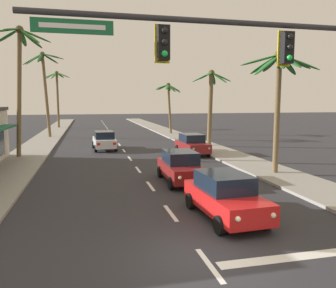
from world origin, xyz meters
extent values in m
plane|color=#2D2D33|center=(0.00, 0.00, 0.00)|extent=(220.00, 220.00, 0.00)
cube|color=gray|center=(7.80, 20.00, 0.07)|extent=(3.20, 110.00, 0.14)
cube|color=gray|center=(-7.80, 20.00, 0.07)|extent=(3.20, 110.00, 0.14)
cube|color=silver|center=(0.00, -0.49, 0.00)|extent=(0.16, 2.00, 0.01)
cube|color=silver|center=(0.00, 3.89, 0.00)|extent=(0.16, 2.00, 0.01)
cube|color=silver|center=(0.00, 8.27, 0.00)|extent=(0.16, 2.00, 0.01)
cube|color=silver|center=(0.00, 12.65, 0.00)|extent=(0.16, 2.00, 0.01)
cube|color=silver|center=(0.00, 17.03, 0.00)|extent=(0.16, 2.00, 0.01)
cube|color=silver|center=(0.00, 21.41, 0.00)|extent=(0.16, 2.00, 0.01)
cube|color=silver|center=(0.00, 25.79, 0.00)|extent=(0.16, 2.00, 0.01)
cube|color=silver|center=(0.00, 30.16, 0.00)|extent=(0.16, 2.00, 0.01)
cube|color=silver|center=(0.00, 34.54, 0.00)|extent=(0.16, 2.00, 0.01)
cube|color=silver|center=(0.00, 38.92, 0.00)|extent=(0.16, 2.00, 0.01)
cube|color=silver|center=(0.00, 43.30, 0.00)|extent=(0.16, 2.00, 0.01)
cube|color=silver|center=(0.00, 47.68, 0.00)|extent=(0.16, 2.00, 0.01)
cube|color=silver|center=(0.00, 52.06, 0.00)|extent=(0.16, 2.00, 0.01)
cube|color=silver|center=(0.00, 56.43, 0.00)|extent=(0.16, 2.00, 0.01)
cube|color=silver|center=(0.00, 60.81, 0.00)|extent=(0.16, 2.00, 0.01)
cube|color=silver|center=(0.00, 65.19, 0.00)|extent=(0.16, 2.00, 0.01)
cube|color=silver|center=(0.00, 69.57, 0.00)|extent=(0.16, 2.00, 0.01)
cube|color=silver|center=(2.20, -0.60, 0.00)|extent=(4.00, 0.44, 0.01)
cylinder|color=#2D2D33|center=(0.86, 0.63, 6.55)|extent=(11.24, 0.16, 0.16)
cube|color=black|center=(2.74, 0.61, 5.91)|extent=(0.32, 0.26, 0.92)
sphere|color=black|center=(2.74, 0.47, 6.21)|extent=(0.17, 0.17, 0.17)
sphere|color=black|center=(2.74, 0.47, 5.91)|extent=(0.17, 0.17, 0.17)
sphere|color=#1EE54C|center=(2.74, 0.47, 5.61)|extent=(0.17, 0.17, 0.17)
cube|color=yellow|center=(2.74, 0.78, 5.91)|extent=(0.42, 0.03, 1.04)
cube|color=black|center=(-1.01, 0.61, 5.91)|extent=(0.32, 0.26, 0.92)
sphere|color=black|center=(-1.01, 0.47, 6.21)|extent=(0.17, 0.17, 0.17)
sphere|color=black|center=(-1.01, 0.47, 5.91)|extent=(0.17, 0.17, 0.17)
sphere|color=#1EE54C|center=(-1.01, 0.47, 5.61)|extent=(0.17, 0.17, 0.17)
cube|color=yellow|center=(-1.01, 0.78, 5.91)|extent=(0.42, 0.03, 1.04)
cube|color=#146038|center=(-3.36, 0.63, 6.23)|extent=(2.04, 0.05, 0.36)
cube|color=white|center=(-3.36, 0.61, 6.23)|extent=(1.63, 0.01, 0.12)
cube|color=red|center=(1.85, 2.87, 0.68)|extent=(1.97, 4.38, 0.72)
cube|color=black|center=(1.84, 3.02, 1.36)|extent=(1.71, 2.28, 0.64)
cylinder|color=black|center=(2.78, 1.49, 0.32)|extent=(0.25, 0.65, 0.64)
cylinder|color=black|center=(1.06, 1.41, 0.32)|extent=(0.25, 0.65, 0.64)
cylinder|color=black|center=(2.64, 4.33, 0.32)|extent=(0.25, 0.65, 0.64)
cylinder|color=black|center=(0.92, 4.24, 0.32)|extent=(0.25, 0.65, 0.64)
sphere|color=#F9EFC6|center=(2.58, 0.73, 0.76)|extent=(0.18, 0.18, 0.18)
sphere|color=#F9EFC6|center=(1.34, 0.67, 0.76)|extent=(0.18, 0.18, 0.18)
cube|color=red|center=(2.40, 5.06, 0.78)|extent=(0.24, 0.07, 0.20)
cube|color=red|center=(1.08, 4.99, 0.78)|extent=(0.24, 0.07, 0.20)
cube|color=maroon|center=(1.76, 8.75, 0.68)|extent=(1.82, 4.32, 0.72)
cube|color=black|center=(1.76, 8.90, 1.36)|extent=(1.63, 2.22, 0.64)
cylinder|color=black|center=(2.60, 7.31, 0.32)|extent=(0.23, 0.64, 0.64)
cylinder|color=black|center=(0.87, 7.34, 0.32)|extent=(0.23, 0.64, 0.64)
cylinder|color=black|center=(2.64, 10.15, 0.32)|extent=(0.23, 0.64, 0.64)
cylinder|color=black|center=(0.91, 10.18, 0.32)|extent=(0.23, 0.64, 0.64)
sphere|color=#F9EFC6|center=(2.35, 6.57, 0.76)|extent=(0.18, 0.18, 0.18)
sphere|color=#F9EFC6|center=(1.11, 6.58, 0.76)|extent=(0.18, 0.18, 0.18)
cube|color=red|center=(2.45, 10.90, 0.78)|extent=(0.24, 0.06, 0.20)
cube|color=red|center=(1.13, 10.91, 0.78)|extent=(0.24, 0.06, 0.20)
cube|color=silver|center=(-1.66, 22.41, 0.68)|extent=(1.97, 4.38, 0.72)
cube|color=black|center=(-1.65, 22.26, 1.36)|extent=(1.70, 2.27, 0.64)
cylinder|color=black|center=(-2.59, 23.78, 0.32)|extent=(0.25, 0.65, 0.64)
cylinder|color=black|center=(-0.87, 23.87, 0.32)|extent=(0.25, 0.65, 0.64)
cylinder|color=black|center=(-2.45, 20.95, 0.32)|extent=(0.25, 0.65, 0.64)
cylinder|color=black|center=(-0.73, 21.03, 0.32)|extent=(0.25, 0.65, 0.64)
sphere|color=#B2B2AD|center=(-2.38, 24.55, 0.76)|extent=(0.18, 0.18, 0.18)
sphere|color=#B2B2AD|center=(-1.14, 24.61, 0.76)|extent=(0.18, 0.18, 0.18)
cube|color=red|center=(-2.21, 20.22, 0.78)|extent=(0.24, 0.07, 0.20)
cube|color=red|center=(-0.90, 20.28, 0.78)|extent=(0.24, 0.07, 0.20)
cube|color=maroon|center=(5.25, 17.88, 0.68)|extent=(1.85, 4.34, 0.72)
cube|color=black|center=(5.25, 18.03, 1.36)|extent=(1.65, 2.23, 0.64)
cylinder|color=black|center=(6.15, 16.48, 0.32)|extent=(0.23, 0.64, 0.64)
cylinder|color=black|center=(4.42, 16.44, 0.32)|extent=(0.23, 0.64, 0.64)
cylinder|color=black|center=(6.09, 19.32, 0.32)|extent=(0.23, 0.64, 0.64)
cylinder|color=black|center=(4.36, 19.28, 0.32)|extent=(0.23, 0.64, 0.64)
sphere|color=#B2B2AD|center=(5.92, 15.72, 0.76)|extent=(0.18, 0.18, 0.18)
sphere|color=#B2B2AD|center=(4.68, 15.70, 0.76)|extent=(0.18, 0.18, 0.18)
cube|color=red|center=(5.87, 20.05, 0.78)|extent=(0.24, 0.07, 0.20)
cube|color=red|center=(4.55, 20.03, 0.78)|extent=(0.24, 0.07, 0.20)
cylinder|color=brown|center=(-8.02, 19.05, 4.77)|extent=(0.85, 0.33, 9.53)
ellipsoid|color=#2D702D|center=(-6.66, 19.19, 9.20)|extent=(2.28, 0.68, 0.99)
ellipsoid|color=#2D702D|center=(-7.07, 19.84, 9.07)|extent=(1.71, 1.88, 1.24)
ellipsoid|color=#2D702D|center=(-7.73, 20.14, 9.17)|extent=(0.44, 2.23, 1.06)
ellipsoid|color=#2D702D|center=(-8.72, 19.50, 9.13)|extent=(2.16, 1.29, 1.12)
ellipsoid|color=#2D702D|center=(-8.73, 18.46, 9.35)|extent=(2.19, 1.55, 0.70)
ellipsoid|color=#2D702D|center=(-8.06, 17.95, 9.38)|extent=(1.01, 2.35, 0.64)
ellipsoid|color=#2D702D|center=(-6.99, 18.38, 9.04)|extent=(1.85, 1.70, 1.29)
sphere|color=#4C4223|center=(-7.75, 19.05, 9.58)|extent=(0.60, 0.60, 0.60)
cylinder|color=brown|center=(-7.73, 34.14, 4.87)|extent=(0.82, 0.35, 9.74)
ellipsoid|color=#1E5123|center=(-6.74, 33.88, 9.53)|extent=(2.57, 0.90, 0.75)
ellipsoid|color=#1E5123|center=(-7.17, 35.05, 9.39)|extent=(1.92, 2.13, 1.02)
ellipsoid|color=#1E5123|center=(-8.24, 35.36, 9.54)|extent=(0.94, 2.57, 0.73)
ellipsoid|color=#1E5123|center=(-8.76, 35.10, 9.51)|extent=(1.93, 2.20, 0.79)
ellipsoid|color=#1E5123|center=(-9.08, 34.21, 9.18)|extent=(2.32, 0.56, 1.43)
ellipsoid|color=#1E5123|center=(-8.82, 33.49, 9.11)|extent=(2.01, 1.65, 1.56)
ellipsoid|color=#1E5123|center=(-8.08, 33.01, 9.22)|extent=(0.64, 2.37, 1.35)
ellipsoid|color=#1E5123|center=(-7.05, 33.27, 9.57)|extent=(2.14, 2.04, 0.67)
sphere|color=#4C4223|center=(-7.97, 34.14, 9.79)|extent=(0.60, 0.60, 0.60)
cylinder|color=brown|center=(-7.64, 49.22, 4.41)|extent=(0.37, 0.36, 8.81)
ellipsoid|color=#2D702D|center=(-6.63, 49.44, 8.52)|extent=(2.16, 0.85, 0.92)
ellipsoid|color=#2D702D|center=(-7.17, 50.15, 8.56)|extent=(1.34, 2.10, 0.84)
ellipsoid|color=#2D702D|center=(-7.71, 50.17, 8.35)|extent=(0.53, 2.01, 1.25)
ellipsoid|color=#2D702D|center=(-8.64, 49.47, 8.48)|extent=(2.13, 0.91, 1.00)
ellipsoid|color=#2D702D|center=(-8.53, 48.84, 8.35)|extent=(1.99, 1.15, 1.24)
ellipsoid|color=#2D702D|center=(-8.00, 48.32, 8.36)|extent=(1.10, 2.00, 1.23)
ellipsoid|color=#2D702D|center=(-6.87, 48.50, 8.59)|extent=(1.86, 1.76, 0.78)
sphere|color=#4C4223|center=(-7.65, 49.22, 8.86)|extent=(0.60, 0.60, 0.60)
cylinder|color=brown|center=(7.76, 9.34, 3.45)|extent=(0.35, 0.32, 6.90)
ellipsoid|color=#236028|center=(8.88, 9.46, 6.63)|extent=(2.35, 0.64, 0.85)
ellipsoid|color=#236028|center=(8.67, 9.91, 6.48)|extent=(2.10, 1.50, 1.15)
ellipsoid|color=#236028|center=(7.87, 10.47, 6.61)|extent=(0.65, 2.34, 0.90)
ellipsoid|color=#236028|center=(7.37, 10.38, 6.52)|extent=(1.14, 2.25, 1.07)
ellipsoid|color=#236028|center=(6.60, 9.46, 6.68)|extent=(2.37, 0.64, 0.77)
ellipsoid|color=#236028|center=(6.79, 8.97, 6.38)|extent=(2.12, 1.14, 1.36)
ellipsoid|color=#236028|center=(7.28, 8.36, 6.50)|extent=(1.31, 2.20, 1.11)
ellipsoid|color=#236028|center=(7.72, 8.24, 6.53)|extent=(0.45, 2.27, 1.06)
ellipsoid|color=#236028|center=(8.58, 8.63, 6.52)|extent=(1.98, 1.76, 1.08)
sphere|color=#4C4223|center=(7.74, 9.34, 6.95)|extent=(0.60, 0.60, 0.60)
cylinder|color=brown|center=(8.40, 22.31, 3.48)|extent=(0.56, 0.42, 6.97)
ellipsoid|color=#2D702D|center=(9.39, 22.10, 6.64)|extent=(1.98, 0.83, 0.98)
ellipsoid|color=#2D702D|center=(8.93, 23.06, 6.53)|extent=(1.29, 1.77, 1.20)
ellipsoid|color=#2D702D|center=(8.13, 23.24, 6.79)|extent=(1.07, 2.04, 0.70)
ellipsoid|color=#2D702D|center=(7.56, 22.45, 6.61)|extent=(1.95, 0.68, 1.04)
ellipsoid|color=#2D702D|center=(7.95, 21.45, 6.86)|extent=(1.40, 1.96, 0.56)
ellipsoid|color=#2D702D|center=(8.94, 21.56, 6.54)|extent=(1.32, 1.78, 1.17)
sphere|color=#4C4223|center=(8.47, 22.31, 7.02)|extent=(0.60, 0.60, 0.60)
cylinder|color=brown|center=(7.53, 35.28, 3.21)|extent=(0.69, 0.31, 6.42)
ellipsoid|color=#2D702D|center=(8.20, 35.39, 6.07)|extent=(1.83, 0.62, 1.01)
ellipsoid|color=#2D702D|center=(7.98, 35.86, 6.07)|extent=(1.60, 1.50, 1.02)
ellipsoid|color=#2D702D|center=(7.64, 36.11, 6.10)|extent=(1.00, 1.85, 0.96)
ellipsoid|color=#2D702D|center=(6.82, 36.04, 6.20)|extent=(1.39, 1.79, 0.76)
ellipsoid|color=#2D702D|center=(6.59, 35.79, 6.16)|extent=(1.77, 1.38, 0.83)
ellipsoid|color=#2D702D|center=(6.47, 34.95, 6.24)|extent=(1.93, 1.05, 0.69)
ellipsoid|color=#2D702D|center=(7.01, 34.43, 6.16)|extent=(1.04, 1.88, 0.84)
ellipsoid|color=#2D702D|center=(7.59, 34.46, 6.06)|extent=(0.91, 1.83, 1.03)
ellipsoid|color=#2D702D|center=(8.06, 34.90, 5.98)|extent=(1.70, 1.15, 1.18)
sphere|color=#4C4223|center=(7.34, 35.28, 6.46)|extent=(0.60, 0.60, 0.60)
camera|label=1|loc=(-3.07, -8.62, 4.34)|focal=36.41mm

